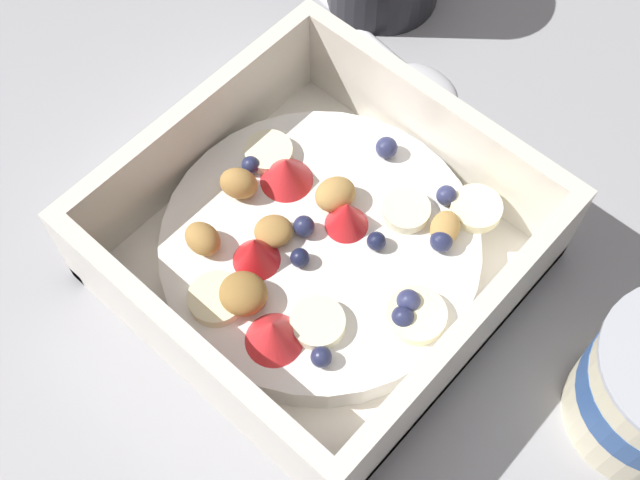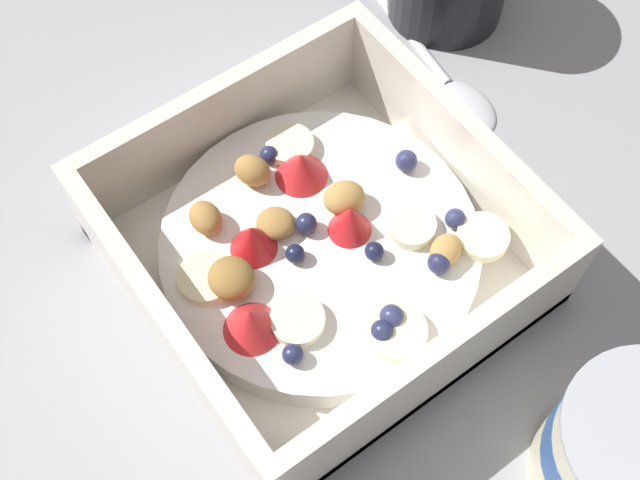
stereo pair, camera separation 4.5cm
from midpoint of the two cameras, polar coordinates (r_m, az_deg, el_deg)
name	(u,v)px [view 1 (the left image)]	position (r m, az deg, el deg)	size (l,w,h in m)	color
ground_plane	(298,263)	(0.48, -4.20, -1.83)	(2.40, 2.40, 0.00)	#9E9EA3
fruit_bowl	(319,247)	(0.46, -2.89, -0.76)	(0.20, 0.20, 0.07)	white
spoon	(400,60)	(0.56, 3.25, 12.19)	(0.04, 0.17, 0.01)	silver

